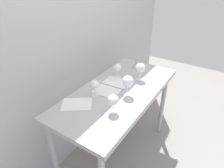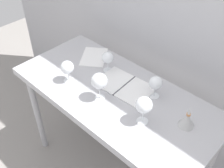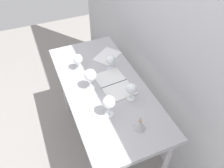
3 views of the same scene
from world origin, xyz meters
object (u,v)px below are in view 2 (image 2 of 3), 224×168
Objects in this scene: open_notebook at (125,86)px; wine_glass_near_center at (99,81)px; decanter_funnel at (187,120)px; tasting_sheet_upper at (94,57)px; wine_glass_near_right at (144,106)px; wine_glass_far_left at (108,58)px; wine_glass_near_left at (67,68)px; wine_glass_far_right at (156,83)px.

wine_glass_near_center is at bearing -104.56° from open_notebook.
decanter_funnel reaches higher than open_notebook.
wine_glass_near_center is 0.48m from tasting_sheet_upper.
wine_glass_near_right is at bearing 5.73° from wine_glass_near_center.
wine_glass_near_right is at bearing -23.41° from wine_glass_far_left.
wine_glass_near_left is at bearing -149.22° from open_notebook.
wine_glass_near_center is at bearing -55.49° from wine_glass_far_left.
wine_glass_near_right is 0.59m from wine_glass_near_left.
wine_glass_far_left reaches higher than open_notebook.
wine_glass_near_right is 1.30× the size of decanter_funnel.
open_notebook is 1.55× the size of tasting_sheet_upper.
wine_glass_near_right is 0.52m from wine_glass_far_left.
wine_glass_near_left is 0.58m from wine_glass_far_right.
wine_glass_near_right is 0.35m from open_notebook.
wine_glass_near_left reaches higher than wine_glass_far_right.
wine_glass_far_right is at bearing 1.41° from wine_glass_far_left.
wine_glass_near_center reaches higher than tasting_sheet_upper.
wine_glass_near_left is (-0.11, -0.26, 0.00)m from wine_glass_far_left.
wine_glass_near_right reaches higher than open_notebook.
tasting_sheet_upper is 1.79× the size of decanter_funnel.
wine_glass_far_right is 0.60m from tasting_sheet_upper.
open_notebook is at bearing 150.12° from wine_glass_near_right.
wine_glass_far_right is 1.10× the size of decanter_funnel.
tasting_sheet_upper is at bearing 162.44° from open_notebook.
open_notebook is 2.77× the size of decanter_funnel.
wine_glass_near_center is 0.77× the size of tasting_sheet_upper.
decanter_funnel is (0.51, 0.18, -0.09)m from wine_glass_near_center.
wine_glass_far_right is at bearing 28.25° from wine_glass_near_left.
wine_glass_far_left is at bearing -49.26° from tasting_sheet_upper.
wine_glass_far_right is (0.51, 0.27, -0.00)m from wine_glass_near_left.
wine_glass_near_center is (-0.31, -0.03, 0.01)m from wine_glass_near_right.
wine_glass_near_center reaches higher than wine_glass_far_left.
open_notebook is at bearing -164.03° from wine_glass_far_right.
decanter_funnel is at bearing 14.58° from wine_glass_near_left.
wine_glass_near_center is at bearing -160.58° from decanter_funnel.
wine_glass_far_left is 0.97× the size of wine_glass_near_left.
wine_glass_far_right is 0.62× the size of tasting_sheet_upper.
wine_glass_near_right is at bearing -142.79° from decanter_funnel.
wine_glass_near_left is at bearing -174.94° from wine_glass_near_center.
tasting_sheet_upper is 0.87m from decanter_funnel.
wine_glass_far_right is (0.40, 0.01, 0.00)m from wine_glass_far_left.
tasting_sheet_upper is at bearing 173.03° from decanter_funnel.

